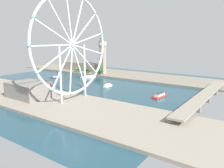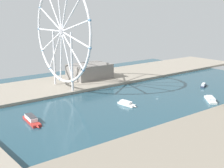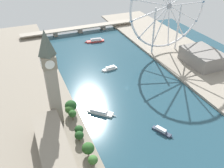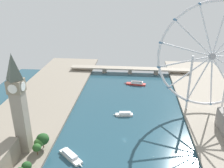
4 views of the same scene
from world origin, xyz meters
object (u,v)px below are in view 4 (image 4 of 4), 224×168
object	(u,v)px
ferris_wheel	(212,57)
tour_boat_4	(124,114)
clock_tower	(19,104)
tour_boat_0	(71,156)
river_bridge	(130,69)
tour_boat_3	(136,83)

from	to	relation	value
ferris_wheel	tour_boat_4	distance (m)	116.17
clock_tower	ferris_wheel	size ratio (longest dim) A/B	0.71
clock_tower	tour_boat_0	size ratio (longest dim) A/B	3.38
river_bridge	tour_boat_0	xyz separation A→B (m)	(-45.66, -226.06, -5.22)
ferris_wheel	tour_boat_0	distance (m)	179.71
tour_boat_0	tour_boat_4	size ratio (longest dim) A/B	1.12
tour_boat_0	tour_boat_4	distance (m)	89.67
clock_tower	ferris_wheel	xyz separation A→B (m)	(178.44, 92.42, 18.86)
ferris_wheel	river_bridge	world-z (taller)	ferris_wheel
tour_boat_0	ferris_wheel	bearing A→B (deg)	77.12
tour_boat_0	tour_boat_3	distance (m)	182.54
river_bridge	tour_boat_4	world-z (taller)	river_bridge
tour_boat_0	river_bridge	bearing A→B (deg)	120.61
tour_boat_4	river_bridge	bearing A→B (deg)	-97.64
tour_boat_3	ferris_wheel	bearing A→B (deg)	142.63
river_bridge	tour_boat_3	distance (m)	53.76
tour_boat_3	tour_boat_0	bearing A→B (deg)	78.68
tour_boat_4	clock_tower	bearing A→B (deg)	35.02
clock_tower	tour_boat_0	distance (m)	63.39
ferris_wheel	tour_boat_4	world-z (taller)	ferris_wheel
river_bridge	tour_boat_3	xyz separation A→B (m)	(10.76, -52.46, -4.77)
clock_tower	tour_boat_3	world-z (taller)	clock_tower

